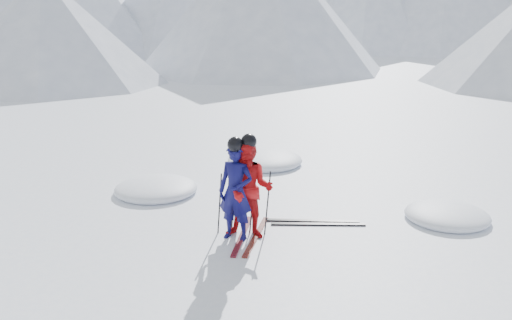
# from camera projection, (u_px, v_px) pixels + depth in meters

# --- Properties ---
(ground) EXTENTS (160.00, 160.00, 0.00)m
(ground) POSITION_uv_depth(u_px,v_px,m) (342.00, 230.00, 9.53)
(ground) COLOR white
(ground) RESTS_ON ground
(skier_blue) EXTENTS (0.70, 0.56, 1.66)m
(skier_blue) POSITION_uv_depth(u_px,v_px,m) (236.00, 192.00, 8.98)
(skier_blue) COLOR #0C0B47
(skier_blue) RESTS_ON ground
(skier_red) EXTENTS (0.87, 0.71, 1.70)m
(skier_red) POSITION_uv_depth(u_px,v_px,m) (249.00, 190.00, 9.03)
(skier_red) COLOR #B90E11
(skier_red) RESTS_ON ground
(pole_blue_left) EXTENTS (0.11, 0.08, 1.10)m
(pole_blue_left) POSITION_uv_depth(u_px,v_px,m) (220.00, 204.00, 9.23)
(pole_blue_left) COLOR black
(pole_blue_left) RESTS_ON ground
(pole_blue_right) EXTENTS (0.11, 0.07, 1.10)m
(pole_blue_right) POSITION_uv_depth(u_px,v_px,m) (252.00, 203.00, 9.27)
(pole_blue_right) COLOR black
(pole_blue_right) RESTS_ON ground
(pole_red_left) EXTENTS (0.11, 0.09, 1.13)m
(pole_red_left) POSITION_uv_depth(u_px,v_px,m) (234.00, 200.00, 9.38)
(pole_red_left) COLOR black
(pole_red_left) RESTS_ON ground
(pole_red_right) EXTENTS (0.11, 0.08, 1.13)m
(pole_red_right) POSITION_uv_depth(u_px,v_px,m) (268.00, 203.00, 9.22)
(pole_red_right) COLOR black
(pole_red_right) RESTS_ON ground
(ski_worn_left) EXTENTS (0.17, 1.70, 0.03)m
(ski_worn_left) POSITION_uv_depth(u_px,v_px,m) (242.00, 235.00, 9.27)
(ski_worn_left) COLOR black
(ski_worn_left) RESTS_ON ground
(ski_worn_right) EXTENTS (0.29, 1.70, 0.03)m
(ski_worn_right) POSITION_uv_depth(u_px,v_px,m) (256.00, 236.00, 9.24)
(ski_worn_right) COLOR black
(ski_worn_right) RESTS_ON ground
(ski_loose_a) EXTENTS (1.70, 0.17, 0.03)m
(ski_loose_a) POSITION_uv_depth(u_px,v_px,m) (313.00, 221.00, 9.90)
(ski_loose_a) COLOR black
(ski_loose_a) RESTS_ON ground
(ski_loose_b) EXTENTS (1.70, 0.22, 0.03)m
(ski_loose_b) POSITION_uv_depth(u_px,v_px,m) (318.00, 224.00, 9.75)
(ski_loose_b) COLOR black
(ski_loose_b) RESTS_ON ground
(snow_lumps) EXTENTS (8.71, 7.37, 0.41)m
(snow_lumps) POSITION_uv_depth(u_px,v_px,m) (290.00, 192.00, 11.54)
(snow_lumps) COLOR white
(snow_lumps) RESTS_ON ground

